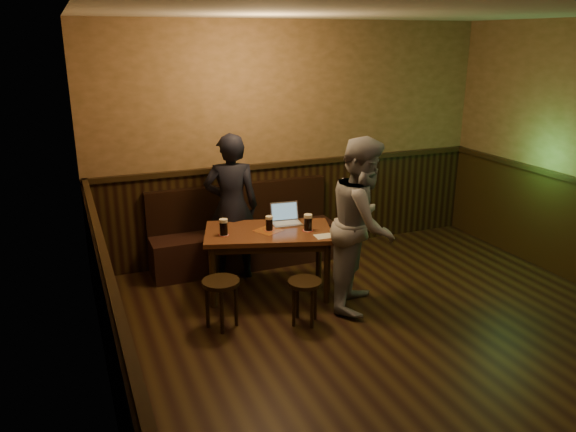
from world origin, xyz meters
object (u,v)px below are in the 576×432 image
(bench, at_px, (244,239))
(stool_left, at_px, (221,290))
(pint_right, at_px, (308,222))
(laptop, at_px, (286,218))
(pint_mid, at_px, (269,223))
(person_suit, at_px, (232,207))
(pint_left, at_px, (224,227))
(pub_table, at_px, (268,239))
(stool_right, at_px, (305,289))
(person_grey, at_px, (363,224))

(bench, xyz_separation_m, stool_left, (-0.67, -1.39, 0.07))
(stool_left, bearing_deg, pint_right, 20.02)
(pint_right, xyz_separation_m, laptop, (-0.12, 0.32, -0.03))
(bench, bearing_deg, pint_mid, -89.25)
(pint_right, height_order, person_suit, person_suit)
(pint_mid, bearing_deg, person_suit, 112.69)
(pint_left, relative_size, person_suit, 0.11)
(laptop, xyz_separation_m, person_suit, (-0.48, 0.40, 0.07))
(pub_table, height_order, pint_right, pint_right)
(stool_left, relative_size, stool_right, 1.08)
(stool_left, bearing_deg, pint_left, 70.51)
(stool_left, bearing_deg, stool_right, -16.76)
(person_grey, bearing_deg, person_suit, 78.85)
(pint_right, bearing_deg, pint_mid, 156.86)
(pint_left, height_order, laptop, laptop)
(bench, distance_m, person_grey, 1.73)
(pint_left, height_order, person_grey, person_grey)
(stool_right, bearing_deg, pint_mid, 95.00)
(person_suit, distance_m, person_grey, 1.53)
(pub_table, bearing_deg, bench, 107.37)
(bench, relative_size, pint_left, 12.78)
(pint_right, relative_size, laptop, 0.54)
(laptop, bearing_deg, stool_left, -136.79)
(bench, bearing_deg, laptop, -69.36)
(pint_left, distance_m, laptop, 0.73)
(person_suit, bearing_deg, stool_right, 116.77)
(pub_table, height_order, pint_left, pint_left)
(laptop, bearing_deg, stool_right, -94.88)
(pint_mid, xyz_separation_m, laptop, (0.25, 0.16, -0.02))
(pint_right, height_order, laptop, laptop)
(stool_right, xyz_separation_m, person_grey, (0.69, 0.15, 0.51))
(pint_right, bearing_deg, person_suit, 129.97)
(pub_table, height_order, stool_right, pub_table)
(pub_table, bearing_deg, pint_mid, 20.07)
(laptop, bearing_deg, pint_right, -63.15)
(pint_mid, bearing_deg, stool_right, -85.00)
(pint_right, height_order, person_grey, person_grey)
(stool_left, relative_size, person_suit, 0.29)
(person_suit, xyz_separation_m, person_grey, (0.99, -1.17, 0.04))
(pub_table, xyz_separation_m, laptop, (0.26, 0.16, 0.15))
(pub_table, height_order, person_suit, person_suit)
(pint_right, distance_m, person_grey, 0.60)
(stool_left, height_order, stool_right, stool_left)
(pub_table, bearing_deg, pint_left, -167.26)
(laptop, distance_m, person_grey, 0.93)
(stool_left, xyz_separation_m, person_suit, (0.44, 1.10, 0.44))
(stool_right, relative_size, pint_right, 2.45)
(bench, height_order, pint_left, bench)
(pint_left, bearing_deg, pint_mid, -4.46)
(stool_left, bearing_deg, pint_mid, 38.39)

